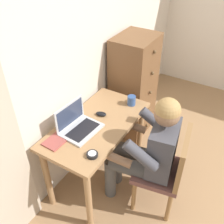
{
  "coord_description": "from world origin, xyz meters",
  "views": [
    {
      "loc": [
        -1.78,
        0.81,
        2.21
      ],
      "look_at": [
        -0.22,
        1.75,
        0.85
      ],
      "focal_mm": 41.52,
      "sensor_mm": 36.0,
      "label": 1
    }
  ],
  "objects_px": {
    "desk_clock": "(92,155)",
    "desk": "(97,134)",
    "chair": "(167,168)",
    "computer_mouse": "(101,114)",
    "notebook_pad": "(57,140)",
    "person_seated": "(148,148)",
    "dresser": "(134,87)",
    "coffee_mug": "(132,100)",
    "laptop": "(78,125)"
  },
  "relations": [
    {
      "from": "desk_clock",
      "to": "desk",
      "type": "bearing_deg",
      "value": 28.83
    },
    {
      "from": "chair",
      "to": "computer_mouse",
      "type": "height_order",
      "value": "chair"
    },
    {
      "from": "notebook_pad",
      "to": "person_seated",
      "type": "bearing_deg",
      "value": -56.11
    },
    {
      "from": "desk",
      "to": "dresser",
      "type": "xyz_separation_m",
      "value": [
        0.91,
        0.09,
        -0.0
      ]
    },
    {
      "from": "dresser",
      "to": "coffee_mug",
      "type": "relative_size",
      "value": 10.3
    },
    {
      "from": "desk",
      "to": "coffee_mug",
      "type": "relative_size",
      "value": 8.96
    },
    {
      "from": "chair",
      "to": "person_seated",
      "type": "height_order",
      "value": "person_seated"
    },
    {
      "from": "desk",
      "to": "desk_clock",
      "type": "bearing_deg",
      "value": -151.17
    },
    {
      "from": "desk",
      "to": "dresser",
      "type": "bearing_deg",
      "value": 5.64
    },
    {
      "from": "person_seated",
      "to": "notebook_pad",
      "type": "xyz_separation_m",
      "value": [
        -0.4,
        0.65,
        0.09
      ]
    },
    {
      "from": "chair",
      "to": "laptop",
      "type": "height_order",
      "value": "laptop"
    },
    {
      "from": "laptop",
      "to": "coffee_mug",
      "type": "xyz_separation_m",
      "value": [
        0.57,
        -0.22,
        -0.0
      ]
    },
    {
      "from": "computer_mouse",
      "to": "desk_clock",
      "type": "bearing_deg",
      "value": -168.38
    },
    {
      "from": "dresser",
      "to": "computer_mouse",
      "type": "xyz_separation_m",
      "value": [
        -0.79,
        -0.06,
        0.15
      ]
    },
    {
      "from": "desk",
      "to": "person_seated",
      "type": "relative_size",
      "value": 0.91
    },
    {
      "from": "chair",
      "to": "coffee_mug",
      "type": "height_order",
      "value": "chair"
    },
    {
      "from": "person_seated",
      "to": "laptop",
      "type": "bearing_deg",
      "value": 107.84
    },
    {
      "from": "chair",
      "to": "coffee_mug",
      "type": "relative_size",
      "value": 7.2
    },
    {
      "from": "laptop",
      "to": "computer_mouse",
      "type": "xyz_separation_m",
      "value": [
        0.27,
        -0.06,
        -0.04
      ]
    },
    {
      "from": "computer_mouse",
      "to": "desk",
      "type": "bearing_deg",
      "value": -180.0
    },
    {
      "from": "chair",
      "to": "laptop",
      "type": "xyz_separation_m",
      "value": [
        -0.22,
        0.76,
        0.32
      ]
    },
    {
      "from": "chair",
      "to": "computer_mouse",
      "type": "relative_size",
      "value": 8.64
    },
    {
      "from": "desk",
      "to": "computer_mouse",
      "type": "height_order",
      "value": "computer_mouse"
    },
    {
      "from": "desk",
      "to": "notebook_pad",
      "type": "distance_m",
      "value": 0.41
    },
    {
      "from": "desk_clock",
      "to": "coffee_mug",
      "type": "xyz_separation_m",
      "value": [
        0.77,
        0.06,
        0.03
      ]
    },
    {
      "from": "dresser",
      "to": "person_seated",
      "type": "bearing_deg",
      "value": -146.25
    },
    {
      "from": "desk_clock",
      "to": "chair",
      "type": "bearing_deg",
      "value": -49.25
    },
    {
      "from": "computer_mouse",
      "to": "laptop",
      "type": "bearing_deg",
      "value": 153.01
    },
    {
      "from": "laptop",
      "to": "notebook_pad",
      "type": "distance_m",
      "value": 0.22
    },
    {
      "from": "laptop",
      "to": "desk",
      "type": "bearing_deg",
      "value": -31.85
    },
    {
      "from": "dresser",
      "to": "computer_mouse",
      "type": "distance_m",
      "value": 0.81
    },
    {
      "from": "dresser",
      "to": "desk_clock",
      "type": "xyz_separation_m",
      "value": [
        -1.26,
        -0.28,
        0.15
      ]
    },
    {
      "from": "person_seated",
      "to": "desk_clock",
      "type": "xyz_separation_m",
      "value": [
        -0.39,
        0.3,
        0.1
      ]
    },
    {
      "from": "desk",
      "to": "notebook_pad",
      "type": "xyz_separation_m",
      "value": [
        -0.36,
        0.16,
        0.13
      ]
    },
    {
      "from": "chair",
      "to": "laptop",
      "type": "relative_size",
      "value": 2.43
    },
    {
      "from": "dresser",
      "to": "computer_mouse",
      "type": "bearing_deg",
      "value": -175.6
    },
    {
      "from": "desk",
      "to": "person_seated",
      "type": "height_order",
      "value": "person_seated"
    },
    {
      "from": "coffee_mug",
      "to": "chair",
      "type": "bearing_deg",
      "value": -123.09
    },
    {
      "from": "notebook_pad",
      "to": "coffee_mug",
      "type": "height_order",
      "value": "coffee_mug"
    },
    {
      "from": "desk",
      "to": "chair",
      "type": "distance_m",
      "value": 0.69
    },
    {
      "from": "computer_mouse",
      "to": "coffee_mug",
      "type": "height_order",
      "value": "coffee_mug"
    },
    {
      "from": "dresser",
      "to": "laptop",
      "type": "bearing_deg",
      "value": 179.87
    },
    {
      "from": "chair",
      "to": "desk_clock",
      "type": "bearing_deg",
      "value": 130.75
    },
    {
      "from": "person_seated",
      "to": "desk",
      "type": "bearing_deg",
      "value": 94.61
    },
    {
      "from": "computer_mouse",
      "to": "notebook_pad",
      "type": "relative_size",
      "value": 0.48
    },
    {
      "from": "computer_mouse",
      "to": "notebook_pad",
      "type": "distance_m",
      "value": 0.49
    },
    {
      "from": "dresser",
      "to": "coffee_mug",
      "type": "height_order",
      "value": "dresser"
    },
    {
      "from": "computer_mouse",
      "to": "coffee_mug",
      "type": "distance_m",
      "value": 0.34
    },
    {
      "from": "desk_clock",
      "to": "coffee_mug",
      "type": "distance_m",
      "value": 0.77
    },
    {
      "from": "chair",
      "to": "desk",
      "type": "bearing_deg",
      "value": 95.72
    }
  ]
}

